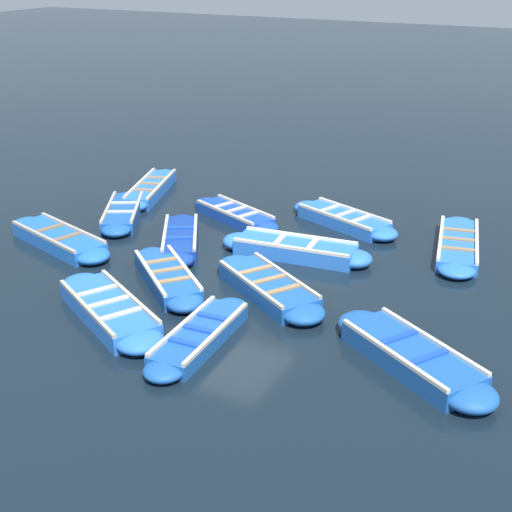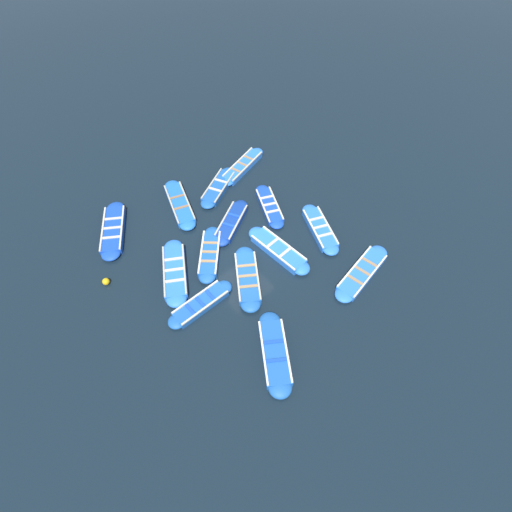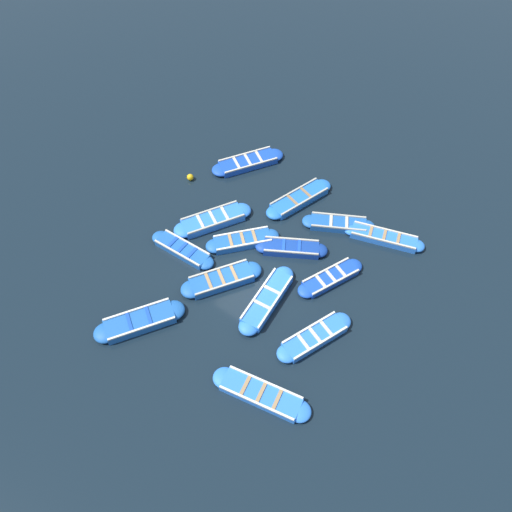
# 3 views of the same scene
# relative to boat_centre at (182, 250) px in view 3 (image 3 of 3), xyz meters

# --- Properties ---
(ground_plane) EXTENTS (120.00, 120.00, 0.00)m
(ground_plane) POSITION_rel_boat_centre_xyz_m (-3.03, -1.00, -0.15)
(ground_plane) COLOR black
(boat_centre) EXTENTS (3.43, 0.95, 0.36)m
(boat_centre) POSITION_rel_boat_centre_xyz_m (0.00, 0.00, 0.00)
(boat_centre) COLOR #1E59AD
(boat_centre) RESTS_ON ground
(boat_far_corner) EXTENTS (3.81, 1.84, 0.39)m
(boat_far_corner) POSITION_rel_boat_centre_xyz_m (-7.07, -6.10, 0.01)
(boat_far_corner) COLOR blue
(boat_far_corner) RESTS_ON ground
(boat_outer_left) EXTENTS (2.83, 3.75, 0.45)m
(boat_outer_left) POSITION_rel_boat_centre_xyz_m (-1.08, 3.85, 0.04)
(boat_outer_left) COLOR #1E59AD
(boat_outer_left) RESTS_ON ground
(boat_drifting) EXTENTS (2.75, 3.61, 0.42)m
(boat_drifting) POSITION_rel_boat_centre_xyz_m (-2.48, 0.23, 0.03)
(boat_drifting) COLOR #1E59AD
(boat_drifting) RESTS_ON ground
(boat_end_of_row) EXTENTS (3.25, 2.37, 0.42)m
(boat_end_of_row) POSITION_rel_boat_centre_xyz_m (-3.96, -3.01, 0.03)
(boat_end_of_row) COLOR navy
(boat_end_of_row) RESTS_ON ground
(boat_mid_row) EXTENTS (2.88, 3.89, 0.39)m
(boat_mid_row) POSITION_rel_boat_centre_xyz_m (1.08, -6.40, 0.01)
(boat_mid_row) COLOR #1947B7
(boat_mid_row) RESTS_ON ground
(boat_tucked) EXTENTS (1.96, 3.99, 0.41)m
(boat_tucked) POSITION_rel_boat_centre_xyz_m (-2.55, -5.80, 0.02)
(boat_tucked) COLOR blue
(boat_tucked) RESTS_ON ground
(boat_outer_right) EXTENTS (2.04, 3.59, 0.40)m
(boat_outer_right) POSITION_rel_boat_centre_xyz_m (-7.25, 0.18, 0.02)
(boat_outer_right) COLOR blue
(boat_outer_right) RESTS_ON ground
(boat_near_quay) EXTENTS (1.24, 3.92, 0.44)m
(boat_near_quay) POSITION_rel_boat_centre_xyz_m (-4.68, -0.10, 0.04)
(boat_near_quay) COLOR blue
(boat_near_quay) RESTS_ON ground
(boat_stern_in) EXTENTS (2.86, 3.16, 0.41)m
(boat_stern_in) POSITION_rel_boat_centre_xyz_m (-1.91, -2.03, 0.02)
(boat_stern_in) COLOR #1E59AD
(boat_stern_in) RESTS_ON ground
(boat_inner_gap) EXTENTS (1.97, 3.35, 0.36)m
(boat_inner_gap) POSITION_rel_boat_centre_xyz_m (-6.26, -2.68, -0.00)
(boat_inner_gap) COLOR #1947B7
(boat_inner_gap) RESTS_ON ground
(boat_broadside) EXTENTS (4.08, 1.67, 0.36)m
(boat_broadside) POSITION_rel_boat_centre_xyz_m (-6.91, 3.38, -0.00)
(boat_broadside) COLOR blue
(boat_broadside) RESTS_ON ground
(boat_alongside) EXTENTS (3.41, 2.39, 0.38)m
(boat_alongside) POSITION_rel_boat_centre_xyz_m (-4.94, -5.57, 0.01)
(boat_alongside) COLOR #1E59AD
(boat_alongside) RESTS_ON ground
(boat_bow_out) EXTENTS (2.73, 3.87, 0.44)m
(boat_bow_out) POSITION_rel_boat_centre_xyz_m (-0.00, -2.19, 0.03)
(boat_bow_out) COLOR blue
(boat_bow_out) RESTS_ON ground
(buoy_orange_near) EXTENTS (0.34, 0.34, 0.34)m
(buoy_orange_near) POSITION_rel_boat_centre_xyz_m (2.79, -3.75, 0.02)
(buoy_orange_near) COLOR #EAB214
(buoy_orange_near) RESTS_ON ground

